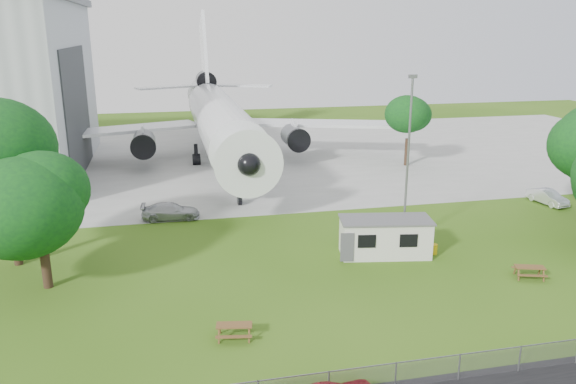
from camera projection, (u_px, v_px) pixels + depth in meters
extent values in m
plane|color=#4E7620|center=(315.00, 294.00, 33.03)|extent=(160.00, 160.00, 0.00)
cube|color=#B7B7B2|center=(235.00, 157.00, 68.67)|extent=(120.00, 46.00, 0.03)
cube|color=#2D3033|center=(78.00, 112.00, 58.61)|extent=(0.16, 16.00, 12.96)
cylinder|color=white|center=(220.00, 121.00, 63.09)|extent=(5.40, 34.00, 5.40)
cone|color=white|center=(244.00, 157.00, 45.27)|extent=(5.40, 5.50, 5.40)
cone|color=white|center=(206.00, 94.00, 82.57)|extent=(4.86, 9.00, 4.86)
cube|color=white|center=(108.00, 131.00, 63.85)|extent=(21.36, 10.77, 0.36)
cube|color=white|center=(319.00, 123.00, 69.01)|extent=(21.36, 10.77, 0.36)
cube|color=white|center=(204.00, 54.00, 80.98)|extent=(0.46, 9.96, 12.17)
cylinder|color=#515459|center=(144.00, 143.00, 61.45)|extent=(2.50, 4.20, 2.50)
cylinder|color=#515459|center=(295.00, 137.00, 64.96)|extent=(2.50, 4.20, 2.50)
cylinder|color=#515459|center=(206.00, 81.00, 81.08)|extent=(2.60, 4.50, 2.60)
cylinder|color=black|center=(239.00, 192.00, 49.64)|extent=(0.36, 0.36, 2.40)
cylinder|color=black|center=(196.00, 154.00, 64.54)|extent=(0.44, 0.44, 2.40)
cylinder|color=black|center=(244.00, 152.00, 65.69)|extent=(0.44, 0.44, 2.40)
cube|color=silver|center=(385.00, 238.00, 38.49)|extent=(6.34, 3.48, 2.50)
cube|color=#59595B|center=(386.00, 220.00, 38.13)|extent=(6.57, 3.71, 0.12)
cylinder|color=gold|center=(434.00, 249.00, 38.88)|extent=(0.50, 0.50, 0.70)
cylinder|color=slate|center=(408.00, 164.00, 38.87)|extent=(0.16, 0.16, 12.00)
cylinder|color=#382619|center=(15.00, 235.00, 36.67)|extent=(0.56, 0.56, 4.19)
sphere|color=#146015|center=(4.00, 158.00, 35.24)|extent=(7.91, 7.91, 7.91)
cylinder|color=#382619|center=(45.00, 263.00, 33.50)|extent=(0.56, 0.56, 3.20)
sphere|color=#146015|center=(37.00, 200.00, 32.42)|extent=(6.98, 6.98, 6.98)
cylinder|color=#382619|center=(407.00, 152.00, 64.01)|extent=(0.56, 0.56, 3.10)
sphere|color=#146015|center=(409.00, 119.00, 62.95)|extent=(5.42, 5.42, 5.42)
imported|color=silver|center=(547.00, 197.00, 49.90)|extent=(1.98, 4.09, 1.29)
imported|color=#ABAEB3|center=(171.00, 211.00, 45.89)|extent=(4.78, 2.17, 1.36)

